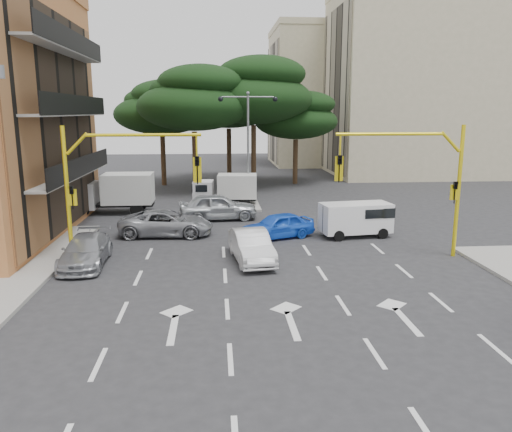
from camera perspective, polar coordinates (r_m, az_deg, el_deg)
The scene contains 20 objects.
ground at distance 20.64m, azimuth 2.04°, elevation -6.69°, with size 120.00×120.00×0.00m, color #28282B.
median_strip at distance 36.10m, azimuth -0.89°, elevation 1.51°, with size 1.40×6.00×0.15m, color gray.
apartment_beige_near at distance 56.11m, azimuth 19.36°, elevation 14.08°, with size 20.20×12.15×18.70m.
apartment_beige_far at distance 65.27m, azimuth 9.14°, elevation 13.30°, with size 16.20×12.15×16.70m.
pine_left_near at distance 41.43m, azimuth -7.08°, elevation 13.22°, with size 9.15×9.15×10.23m.
pine_center at distance 43.55m, azimuth -0.20°, elevation 14.15°, with size 9.98×9.98×11.16m.
pine_left_far at distance 45.63m, azimuth -10.70°, elevation 12.11°, with size 8.32×8.32×9.30m.
pine_right at distance 45.98m, azimuth 4.68°, elevation 11.41°, with size 7.49×7.49×8.37m.
pine_back at distance 48.42m, azimuth -3.09°, elevation 13.09°, with size 9.15×9.15×10.23m.
signal_mast_right at distance 23.44m, azimuth 18.35°, elevation 4.69°, with size 5.79×0.37×6.00m.
signal_mast_left at distance 22.06m, azimuth -16.41°, elevation 4.40°, with size 5.79×0.37×6.00m.
street_lamp_center at distance 35.53m, azimuth -0.91°, elevation 10.04°, with size 4.16×0.36×7.77m.
car_white_hatch at distance 22.21m, azimuth -0.53°, elevation -3.46°, with size 1.47×4.22×1.39m, color silver.
car_blue_compact at distance 26.30m, azimuth 2.49°, elevation -1.10°, with size 1.58×3.92×1.34m, color blue.
car_silver_wagon at distance 22.91m, azimuth -18.89°, elevation -3.79°, with size 1.78×4.39×1.27m, color #97999E.
car_silver_cross_a at distance 27.21m, azimuth -10.20°, elevation -0.79°, with size 2.29×4.97×1.38m, color #95979D.
car_silver_cross_b at distance 30.80m, azimuth -4.39°, elevation 1.08°, with size 1.94×4.81×1.64m, color #AAAEB2.
van_white at distance 27.08m, azimuth 11.30°, elevation -0.40°, with size 1.66×3.67×1.84m, color white, non-canonical shape.
box_truck_a at distance 33.92m, azimuth -15.96°, elevation 2.49°, with size 2.23×5.30×2.61m, color silver, non-canonical shape.
box_truck_b at distance 35.36m, azimuth -3.48°, elevation 2.99°, with size 1.91×4.54×2.23m, color silver, non-canonical shape.
Camera 1 is at (-2.31, -19.43, 6.57)m, focal length 35.00 mm.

